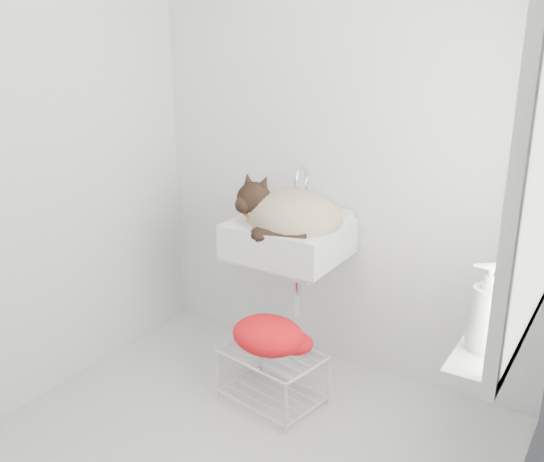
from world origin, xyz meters
The scene contains 14 objects.
floor centered at (0.00, 0.00, 0.00)m, with size 2.20×2.00×0.02m, color #B8B8B8.
back_wall centered at (0.00, 1.00, 1.25)m, with size 2.20×0.02×2.50m, color silver.
right_wall centered at (1.10, 0.00, 1.25)m, with size 0.02×2.00×2.50m, color silver.
left_wall centered at (-1.10, 0.00, 1.25)m, with size 0.02×2.00×2.50m, color silver.
window_frame centered at (1.07, 0.20, 1.35)m, with size 0.04×0.90×1.10m, color white.
windowsill centered at (1.01, 0.20, 0.83)m, with size 0.16×0.88×0.04m, color white.
sink centered at (-0.16, 0.74, 0.85)m, with size 0.55×0.48×0.22m, color white.
faucet centered at (-0.16, 0.92, 0.99)m, with size 0.20×0.14×0.20m, color silver, non-canonical shape.
cat centered at (-0.14, 0.72, 0.89)m, with size 0.51×0.42×0.32m.
wire_rack centered at (-0.07, 0.45, 0.15)m, with size 0.46×0.32×0.27m, color silver.
towel centered at (-0.10, 0.46, 0.30)m, with size 0.38×0.27×0.16m, color red.
bottle_a centered at (1.00, -0.05, 0.85)m, with size 0.09×0.09×0.24m, color silver.
bottle_b centered at (1.00, 0.21, 0.85)m, with size 0.09×0.09×0.21m, color teal.
bottle_c centered at (1.00, 0.30, 0.85)m, with size 0.13×0.13×0.17m, color silver.
Camera 1 is at (1.35, -1.83, 1.81)m, focal length 40.95 mm.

